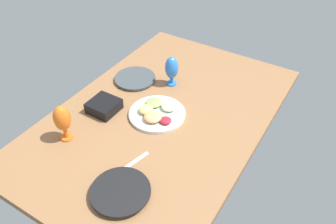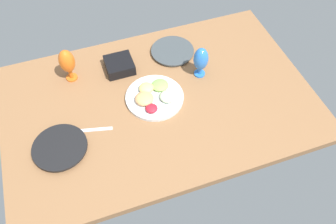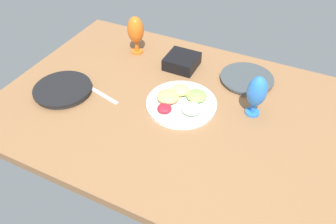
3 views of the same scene
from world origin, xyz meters
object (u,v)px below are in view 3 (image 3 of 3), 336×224
(dinner_plate_left, at_px, (247,79))
(square_bowl_black, at_px, (182,61))
(hurricane_glass_blue, at_px, (257,93))
(hurricane_glass_orange, at_px, (136,31))
(dinner_plate_right, at_px, (63,90))
(fruit_platter, at_px, (181,102))

(dinner_plate_left, distance_m, square_bowl_black, 0.32)
(dinner_plate_left, height_order, hurricane_glass_blue, hurricane_glass_blue)
(dinner_plate_left, relative_size, hurricane_glass_orange, 1.25)
(dinner_plate_left, relative_size, hurricane_glass_blue, 1.34)
(hurricane_glass_orange, bearing_deg, dinner_plate_right, 73.34)
(fruit_platter, relative_size, hurricane_glass_orange, 1.52)
(dinner_plate_right, xyz_separation_m, hurricane_glass_blue, (-0.80, -0.23, 0.09))
(dinner_plate_left, height_order, fruit_platter, fruit_platter)
(dinner_plate_right, relative_size, fruit_platter, 0.85)
(dinner_plate_left, xyz_separation_m, square_bowl_black, (0.32, 0.03, 0.02))
(fruit_platter, bearing_deg, dinner_plate_left, -125.19)
(dinner_plate_right, xyz_separation_m, square_bowl_black, (-0.40, -0.42, 0.02))
(fruit_platter, height_order, hurricane_glass_blue, hurricane_glass_blue)
(dinner_plate_left, height_order, dinner_plate_right, dinner_plate_right)
(dinner_plate_right, bearing_deg, square_bowl_black, -133.45)
(hurricane_glass_orange, bearing_deg, dinner_plate_left, -179.42)
(hurricane_glass_orange, distance_m, hurricane_glass_blue, 0.70)
(dinner_plate_left, distance_m, hurricane_glass_blue, 0.25)
(dinner_plate_right, bearing_deg, fruit_platter, -163.45)
(hurricane_glass_orange, xyz_separation_m, hurricane_glass_blue, (-0.67, 0.20, -0.01))
(dinner_plate_left, relative_size, fruit_platter, 0.82)
(dinner_plate_left, xyz_separation_m, hurricane_glass_orange, (0.59, 0.01, 0.11))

